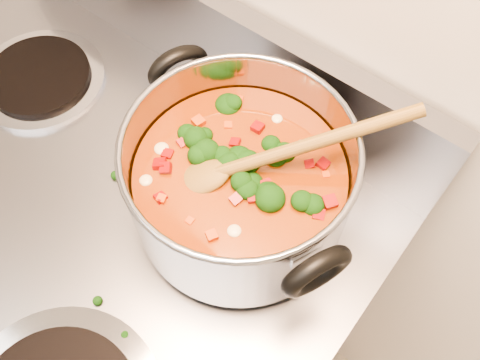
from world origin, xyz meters
name	(u,v)px	position (x,y,z in m)	size (l,w,h in m)	color
electric_range	(118,314)	(-0.03, 1.16, 0.47)	(0.78, 0.70, 1.08)	gray
stockpot	(240,183)	(0.17, 1.32, 1.00)	(0.33, 0.27, 0.16)	#93939A
wooden_spoon	(255,161)	(0.18, 1.33, 1.05)	(0.21, 0.22, 0.11)	brown
cooktop_crumbs	(190,255)	(0.15, 1.24, 0.92)	(0.36, 0.32, 0.01)	black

